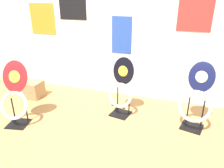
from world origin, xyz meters
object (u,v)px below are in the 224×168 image
(storage_box, at_px, (33,89))
(toilet_seat_display_crimson_swirl, at_px, (15,97))
(toilet_seat_display_navy_moon, at_px, (196,100))
(toilet_seat_display_jazz_black, at_px, (121,89))

(storage_box, bearing_deg, toilet_seat_display_crimson_swirl, -66.52)
(toilet_seat_display_navy_moon, distance_m, toilet_seat_display_crimson_swirl, 2.44)
(toilet_seat_display_jazz_black, distance_m, storage_box, 1.67)
(toilet_seat_display_navy_moon, xyz_separation_m, storage_box, (-2.69, 0.11, -0.26))
(toilet_seat_display_crimson_swirl, bearing_deg, toilet_seat_display_navy_moon, 15.92)
(toilet_seat_display_navy_moon, distance_m, toilet_seat_display_jazz_black, 1.04)
(toilet_seat_display_jazz_black, bearing_deg, toilet_seat_display_navy_moon, -1.48)
(toilet_seat_display_crimson_swirl, relative_size, storage_box, 2.57)
(toilet_seat_display_crimson_swirl, xyz_separation_m, storage_box, (-0.34, 0.78, -0.26))
(toilet_seat_display_navy_moon, relative_size, storage_box, 2.61)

